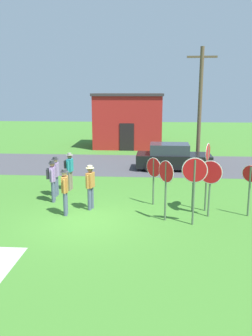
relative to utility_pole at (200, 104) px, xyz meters
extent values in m
plane|color=#3D7528|center=(-5.34, -10.39, -3.72)|extent=(80.00, 80.00, 0.00)
cube|color=#424247|center=(-5.34, -0.76, -3.72)|extent=(60.00, 6.40, 0.01)
cube|color=#B2231E|center=(-4.80, 6.50, -1.66)|extent=(5.33, 4.32, 4.11)
cube|color=#383333|center=(-4.80, 6.50, 0.49)|extent=(5.53, 4.52, 0.20)
cube|color=black|center=(-4.80, 4.32, -2.67)|extent=(1.10, 0.08, 2.10)
cylinder|color=brown|center=(0.00, 0.00, -0.18)|extent=(0.24, 0.24, 7.09)
cube|color=brown|center=(0.00, 0.00, 2.77)|extent=(1.80, 0.12, 0.12)
cube|color=black|center=(-1.65, -1.88, -3.19)|extent=(4.34, 1.90, 0.76)
cube|color=#2D333D|center=(-1.90, -1.88, -2.51)|extent=(2.27, 1.58, 0.60)
cylinder|color=black|center=(-0.29, -1.02, -3.40)|extent=(0.65, 0.24, 0.64)
cylinder|color=black|center=(-0.34, -2.82, -3.40)|extent=(0.65, 0.24, 0.64)
cylinder|color=black|center=(-2.96, -0.95, -3.40)|extent=(0.65, 0.24, 0.64)
cylinder|color=black|center=(-3.00, -2.75, -3.40)|extent=(0.65, 0.24, 0.64)
cylinder|color=#51664C|center=(-0.90, -9.04, -2.44)|extent=(0.09, 0.09, 2.56)
cylinder|color=white|center=(-0.90, -9.04, -1.44)|extent=(0.26, 0.63, 0.67)
cylinder|color=red|center=(-0.89, -9.04, -1.44)|extent=(0.25, 0.59, 0.62)
cylinder|color=#51664C|center=(-2.47, -10.16, -2.67)|extent=(0.10, 0.10, 2.10)
cylinder|color=white|center=(-2.47, -10.16, -1.94)|extent=(0.49, 0.63, 0.79)
cylinder|color=red|center=(-2.48, -10.16, -1.94)|extent=(0.45, 0.59, 0.73)
cylinder|color=#51664C|center=(-2.88, -8.44, -2.78)|extent=(0.10, 0.10, 1.87)
cylinder|color=white|center=(-2.88, -8.44, -2.18)|extent=(0.57, 0.57, 0.80)
cylinder|color=red|center=(-2.89, -8.45, -2.18)|extent=(0.53, 0.53, 0.74)
cylinder|color=#51664C|center=(-1.40, -9.15, -2.79)|extent=(0.08, 0.08, 1.86)
cylinder|color=white|center=(-1.40, -9.15, -2.23)|extent=(0.16, 0.87, 0.88)
cylinder|color=red|center=(-1.39, -9.15, -2.23)|extent=(0.16, 0.80, 0.81)
cylinder|color=#51664C|center=(-0.86, -9.62, -2.71)|extent=(0.13, 0.18, 2.01)
cylinder|color=white|center=(-0.86, -9.62, -2.07)|extent=(0.82, 0.36, 0.86)
cylinder|color=red|center=(-0.87, -9.62, -2.07)|extent=(0.76, 0.34, 0.79)
cylinder|color=#51664C|center=(0.57, -9.53, -2.79)|extent=(0.12, 0.13, 1.87)
cylinder|color=white|center=(0.57, -9.53, -2.12)|extent=(0.51, 0.42, 0.64)
cylinder|color=red|center=(0.57, -9.54, -2.12)|extent=(0.48, 0.39, 0.59)
cylinder|color=#51664C|center=(-1.54, -10.50, -2.58)|extent=(0.08, 0.08, 2.28)
cylinder|color=white|center=(-1.54, -10.50, -1.80)|extent=(0.85, 0.13, 0.86)
cylinder|color=red|center=(-1.55, -10.51, -1.80)|extent=(0.79, 0.12, 0.79)
cylinder|color=#4C5670|center=(-6.14, -9.73, -3.28)|extent=(0.14, 0.14, 0.88)
cylinder|color=#4C5670|center=(-6.11, -9.95, -3.28)|extent=(0.14, 0.14, 0.88)
cube|color=#B27533|center=(-6.13, -9.84, -2.55)|extent=(0.26, 0.38, 0.58)
cylinder|color=#B27533|center=(-6.15, -9.60, -2.57)|extent=(0.09, 0.09, 0.52)
cylinder|color=#B27533|center=(-6.10, -10.08, -2.57)|extent=(0.09, 0.09, 0.52)
sphere|color=tan|center=(-6.13, -9.84, -2.13)|extent=(0.21, 0.21, 0.21)
cylinder|color=#333338|center=(-6.13, -9.84, -2.08)|extent=(0.31, 0.31, 0.02)
cylinder|color=#333338|center=(-6.13, -9.84, -2.03)|extent=(0.19, 0.19, 0.09)
cylinder|color=#4C5670|center=(-7.10, -7.42, -3.28)|extent=(0.14, 0.14, 0.88)
cylinder|color=#4C5670|center=(-7.11, -7.64, -3.28)|extent=(0.14, 0.14, 0.88)
cube|color=#9E7AB2|center=(-7.10, -7.53, -2.55)|extent=(0.23, 0.37, 0.58)
cylinder|color=#9E7AB2|center=(-7.09, -7.29, -2.57)|extent=(0.09, 0.09, 0.52)
cylinder|color=#9E7AB2|center=(-7.11, -7.77, -2.57)|extent=(0.09, 0.09, 0.52)
sphere|color=tan|center=(-7.10, -7.53, -2.13)|extent=(0.21, 0.21, 0.21)
cylinder|color=#333338|center=(-7.10, -7.53, -2.08)|extent=(0.31, 0.32, 0.02)
cylinder|color=#333338|center=(-7.10, -7.53, -2.03)|extent=(0.19, 0.19, 0.09)
cylinder|color=#4C5670|center=(-5.27, -9.06, -3.28)|extent=(0.14, 0.14, 0.88)
cylinder|color=#4C5670|center=(-5.33, -9.27, -3.28)|extent=(0.14, 0.14, 0.88)
cube|color=#B27533|center=(-5.30, -9.16, -2.55)|extent=(0.31, 0.41, 0.58)
cylinder|color=#B27533|center=(-5.24, -8.93, -2.57)|extent=(0.09, 0.09, 0.52)
cylinder|color=#B27533|center=(-5.37, -9.39, -2.57)|extent=(0.09, 0.09, 0.52)
sphere|color=brown|center=(-5.30, -9.16, -2.13)|extent=(0.21, 0.21, 0.21)
cylinder|color=beige|center=(-5.30, -9.16, -2.08)|extent=(0.32, 0.31, 0.02)
cylinder|color=beige|center=(-5.30, -9.16, -2.03)|extent=(0.19, 0.19, 0.09)
cylinder|color=#4C5670|center=(-7.03, -8.22, -3.28)|extent=(0.14, 0.14, 0.88)
cylinder|color=#4C5670|center=(-6.99, -8.44, -3.28)|extent=(0.14, 0.14, 0.88)
cube|color=#9E7AB2|center=(-7.01, -8.33, -2.55)|extent=(0.28, 0.39, 0.58)
cylinder|color=#9E7AB2|center=(-7.05, -8.09, -2.57)|extent=(0.09, 0.09, 0.52)
cylinder|color=#9E7AB2|center=(-6.97, -8.57, -2.57)|extent=(0.09, 0.09, 0.52)
sphere|color=#9E7051|center=(-7.01, -8.33, -2.13)|extent=(0.21, 0.21, 0.21)
cylinder|color=#333338|center=(-7.01, -8.33, -2.08)|extent=(0.31, 0.32, 0.02)
cylinder|color=#333338|center=(-7.01, -8.33, -2.03)|extent=(0.19, 0.19, 0.09)
cube|color=#232328|center=(-7.17, -8.36, -2.53)|extent=(0.18, 0.28, 0.40)
cylinder|color=#7A6B56|center=(-6.68, -6.45, -3.28)|extent=(0.14, 0.14, 0.88)
cylinder|color=#7A6B56|center=(-6.71, -6.67, -3.28)|extent=(0.14, 0.14, 0.88)
cube|color=teal|center=(-6.70, -6.56, -2.55)|extent=(0.26, 0.38, 0.58)
cylinder|color=teal|center=(-6.67, -6.32, -2.57)|extent=(0.09, 0.09, 0.52)
cylinder|color=teal|center=(-6.73, -6.80, -2.57)|extent=(0.09, 0.09, 0.52)
sphere|color=brown|center=(-6.70, -6.56, -2.13)|extent=(0.21, 0.21, 0.21)
cylinder|color=gray|center=(-6.70, -6.56, -2.08)|extent=(0.31, 0.32, 0.02)
cylinder|color=gray|center=(-6.70, -6.56, -2.03)|extent=(0.19, 0.19, 0.09)
cube|color=#232328|center=(-6.87, -6.54, -2.53)|extent=(0.17, 0.28, 0.40)
camera|label=1|loc=(-3.06, -21.80, 0.78)|focal=36.87mm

